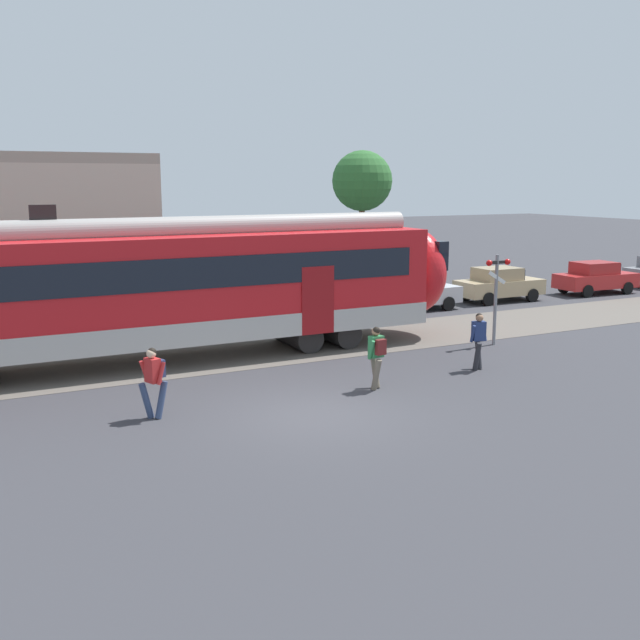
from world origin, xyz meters
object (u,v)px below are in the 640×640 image
(pedestrian_red, at_px, (154,376))
(parked_car_silver, at_px, (413,292))
(parked_car_tan, at_px, (499,284))
(crossing_signal, at_px, (496,285))
(pedestrian_navy, at_px, (478,337))
(pedestrian_green, at_px, (377,352))
(parked_car_red, at_px, (596,278))

(pedestrian_red, relative_size, parked_car_silver, 0.41)
(parked_car_tan, relative_size, crossing_signal, 1.34)
(pedestrian_navy, bearing_deg, pedestrian_green, -173.57)
(crossing_signal, bearing_deg, parked_car_silver, 78.90)
(pedestrian_green, relative_size, parked_car_silver, 0.41)
(pedestrian_red, relative_size, parked_car_tan, 0.41)
(parked_car_silver, relative_size, crossing_signal, 1.35)
(pedestrian_green, bearing_deg, parked_car_red, 27.72)
(parked_car_red, bearing_deg, pedestrian_navy, -147.78)
(pedestrian_green, distance_m, parked_car_tan, 15.88)
(pedestrian_red, distance_m, parked_car_silver, 16.38)
(pedestrian_green, height_order, parked_car_red, pedestrian_green)
(parked_car_red, bearing_deg, parked_car_tan, 176.87)
(parked_car_tan, bearing_deg, pedestrian_green, -141.69)
(pedestrian_navy, relative_size, parked_car_tan, 0.41)
(parked_car_silver, xyz_separation_m, parked_car_tan, (4.82, 0.23, 0.00))
(pedestrian_navy, distance_m, crossing_signal, 3.72)
(parked_car_red, xyz_separation_m, crossing_signal, (-11.83, -6.71, 1.23))
(pedestrian_green, xyz_separation_m, parked_car_red, (18.14, 9.53, -0.21))
(parked_car_silver, relative_size, parked_car_tan, 1.00)
(parked_car_red, height_order, crossing_signal, crossing_signal)
(pedestrian_green, distance_m, parked_car_silver, 12.28)
(pedestrian_red, distance_m, parked_car_tan, 20.62)
(pedestrian_green, bearing_deg, crossing_signal, 24.09)
(pedestrian_red, xyz_separation_m, parked_car_silver, (13.42, 9.37, -0.21))
(pedestrian_green, height_order, parked_car_tan, pedestrian_green)
(pedestrian_red, relative_size, pedestrian_navy, 1.00)
(parked_car_tan, bearing_deg, pedestrian_navy, -132.99)
(pedestrian_green, relative_size, parked_car_tan, 0.41)
(parked_car_tan, height_order, crossing_signal, crossing_signal)
(pedestrian_green, xyz_separation_m, parked_car_silver, (7.64, 9.62, -0.21))
(parked_car_red, bearing_deg, pedestrian_red, -158.78)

